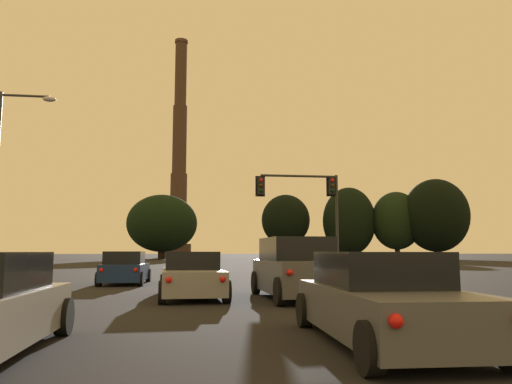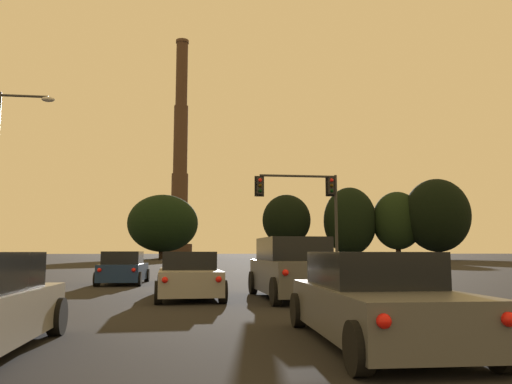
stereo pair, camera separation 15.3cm
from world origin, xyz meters
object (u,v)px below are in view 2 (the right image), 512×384
at_px(suv_right_lane_second, 293,269).
at_px(traffic_light_overhead_right, 309,198).
at_px(sedan_center_lane_second, 188,276).
at_px(street_lamp, 3,166).
at_px(smokestack, 180,170).
at_px(hatchback_left_lane_front, 124,269).
at_px(sedan_right_lane_third, 375,300).

distance_m(suv_right_lane_second, traffic_light_overhead_right, 15.14).
relative_size(sedan_center_lane_second, street_lamp, 0.52).
distance_m(traffic_light_overhead_right, smokestack, 91.17).
xyz_separation_m(suv_right_lane_second, smokestack, (-5.69, 103.33, 19.84)).
bearing_deg(smokestack, street_lamp, -93.96).
height_order(hatchback_left_lane_front, sedan_right_lane_third, hatchback_left_lane_front).
bearing_deg(smokestack, traffic_light_overhead_right, -83.80).
height_order(street_lamp, smokestack, smokestack).
bearing_deg(smokestack, suv_right_lane_second, -86.85).
height_order(suv_right_lane_second, sedan_right_lane_third, suv_right_lane_second).
bearing_deg(hatchback_left_lane_front, sedan_center_lane_second, -66.18).
relative_size(traffic_light_overhead_right, smokestack, 0.11).
distance_m(suv_right_lane_second, hatchback_left_lane_front, 9.81).
height_order(sedan_center_lane_second, traffic_light_overhead_right, traffic_light_overhead_right).
height_order(suv_right_lane_second, sedan_center_lane_second, suv_right_lane_second).
xyz_separation_m(hatchback_left_lane_front, smokestack, (0.34, 95.60, 20.08)).
distance_m(street_lamp, smokestack, 94.79).
distance_m(suv_right_lane_second, sedan_center_lane_second, 3.30).
bearing_deg(smokestack, sedan_center_lane_second, -88.59).
bearing_deg(hatchback_left_lane_front, smokestack, 91.01).
distance_m(sedan_center_lane_second, smokestack, 104.45).
bearing_deg(hatchback_left_lane_front, suv_right_lane_second, -50.80).
distance_m(hatchback_left_lane_front, street_lamp, 8.15).
relative_size(suv_right_lane_second, street_lamp, 0.54).
height_order(sedan_center_lane_second, smokestack, smokestack).
bearing_deg(sedan_center_lane_second, smokestack, 89.03).
relative_size(sedan_center_lane_second, smokestack, 0.09).
bearing_deg(traffic_light_overhead_right, hatchback_left_lane_front, -147.54).
relative_size(sedan_center_lane_second, traffic_light_overhead_right, 0.78).
bearing_deg(suv_right_lane_second, traffic_light_overhead_right, 72.45).
height_order(suv_right_lane_second, smokestack, smokestack).
bearing_deg(suv_right_lane_second, sedan_right_lane_third, -93.63).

